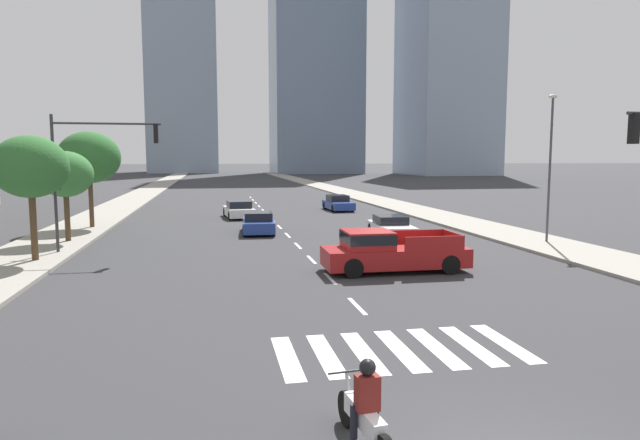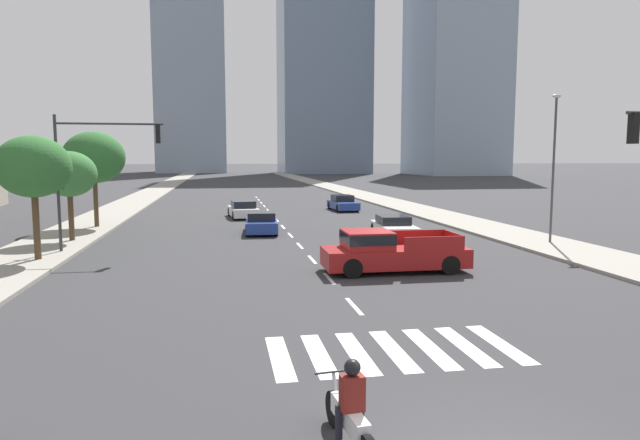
{
  "view_description": "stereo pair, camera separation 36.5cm",
  "coord_description": "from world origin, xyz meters",
  "views": [
    {
      "loc": [
        -4.3,
        -6.93,
        4.53
      ],
      "look_at": [
        0.0,
        15.27,
        2.0
      ],
      "focal_mm": 31.35,
      "sensor_mm": 36.0,
      "label": 1
    },
    {
      "loc": [
        -3.94,
        -6.99,
        4.53
      ],
      "look_at": [
        0.0,
        15.27,
        2.0
      ],
      "focal_mm": 31.35,
      "sensor_mm": 36.0,
      "label": 2
    }
  ],
  "objects": [
    {
      "name": "street_tree_second",
      "position": [
        -11.84,
        24.34,
        3.65
      ],
      "size": [
        2.83,
        2.83,
        4.72
      ],
      "color": "#4C3823",
      "rests_on": "sidewalk_west"
    },
    {
      "name": "sidewalk_west",
      "position": [
        -12.64,
        30.0,
        0.07
      ],
      "size": [
        4.0,
        260.0,
        0.15
      ],
      "primitive_type": "cube",
      "color": "gray",
      "rests_on": "ground"
    },
    {
      "name": "lane_divider_center",
      "position": [
        0.0,
        33.27,
        0.0
      ],
      "size": [
        0.14,
        50.0,
        0.01
      ],
      "color": "silver",
      "rests_on": "ground"
    },
    {
      "name": "sedan_blue_1",
      "position": [
        -1.59,
        26.59,
        0.59
      ],
      "size": [
        2.11,
        4.43,
        1.28
      ],
      "rotation": [
        0.0,
        0.0,
        1.51
      ],
      "color": "navy",
      "rests_on": "ground"
    },
    {
      "name": "street_tree_nearest",
      "position": [
        -11.84,
        18.67,
        4.13
      ],
      "size": [
        3.11,
        3.11,
        5.32
      ],
      "color": "#4C3823",
      "rests_on": "sidewalk_west"
    },
    {
      "name": "motorcycle_lead",
      "position": [
        -2.04,
        1.06,
        0.58
      ],
      "size": [
        0.7,
        2.2,
        1.49
      ],
      "rotation": [
        0.0,
        0.0,
        1.68
      ],
      "color": "black",
      "rests_on": "ground"
    },
    {
      "name": "street_tree_third",
      "position": [
        -11.84,
        30.41,
        4.53
      ],
      "size": [
        3.82,
        3.82,
        6.02
      ],
      "color": "#4C3823",
      "rests_on": "sidewalk_west"
    },
    {
      "name": "office_tower_center_skyline",
      "position": [
        25.22,
        153.01,
        44.28
      ],
      "size": [
        24.35,
        21.25,
        97.63
      ],
      "color": "slate",
      "rests_on": "ground"
    },
    {
      "name": "street_lamp_east",
      "position": [
        12.94,
        19.33,
        4.54
      ],
      "size": [
        0.5,
        0.24,
        7.59
      ],
      "color": "#3F3F42",
      "rests_on": "sidewalk_east"
    },
    {
      "name": "crosswalk_near",
      "position": [
        0.0,
        5.27,
        0.0
      ],
      "size": [
        5.85,
        2.92,
        0.01
      ],
      "color": "silver",
      "rests_on": "ground"
    },
    {
      "name": "traffic_signal_far",
      "position": [
        -9.69,
        20.72,
        4.52
      ],
      "size": [
        5.14,
        0.28,
        6.35
      ],
      "color": "#333335",
      "rests_on": "sidewalk_west"
    },
    {
      "name": "pickup_truck",
      "position": [
        2.54,
        14.1,
        0.81
      ],
      "size": [
        5.74,
        2.2,
        1.67
      ],
      "rotation": [
        0.0,
        0.0,
        3.13
      ],
      "color": "maroon",
      "rests_on": "ground"
    },
    {
      "name": "sedan_white_0",
      "position": [
        5.73,
        23.44,
        0.57
      ],
      "size": [
        2.18,
        4.74,
        1.22
      ],
      "rotation": [
        0.0,
        0.0,
        -1.64
      ],
      "color": "silver",
      "rests_on": "ground"
    },
    {
      "name": "office_tower_right_skyline",
      "position": [
        56.88,
        133.81,
        36.32
      ],
      "size": [
        20.64,
        25.44,
        80.35
      ],
      "color": "#8C9EB2",
      "rests_on": "ground"
    },
    {
      "name": "sidewalk_east",
      "position": [
        12.64,
        30.0,
        0.07
      ],
      "size": [
        4.0,
        260.0,
        0.15
      ],
      "primitive_type": "cube",
      "color": "gray",
      "rests_on": "ground"
    },
    {
      "name": "sedan_white_2",
      "position": [
        -2.35,
        35.41,
        0.6
      ],
      "size": [
        2.31,
        4.46,
        1.3
      ],
      "rotation": [
        0.0,
        0.0,
        1.67
      ],
      "color": "silver",
      "rests_on": "ground"
    },
    {
      "name": "sedan_blue_3",
      "position": [
        6.35,
        39.87,
        0.6
      ],
      "size": [
        2.04,
        4.45,
        1.31
      ],
      "rotation": [
        0.0,
        0.0,
        -1.52
      ],
      "color": "navy",
      "rests_on": "ground"
    }
  ]
}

